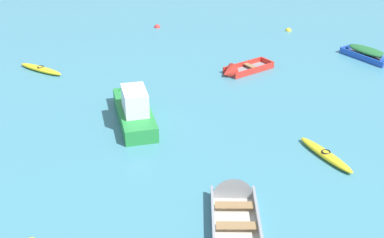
{
  "coord_description": "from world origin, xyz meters",
  "views": [
    {
      "loc": [
        5.04,
        -0.26,
        11.11
      ],
      "look_at": [
        0.0,
        20.16,
        0.15
      ],
      "focal_mm": 47.6,
      "sensor_mm": 36.0,
      "label": 1
    }
  ],
  "objects_px": {
    "kayak_yellow_back_row_center": "(326,154)",
    "rowboat_blue_far_right": "(376,57)",
    "motor_launch_green_near_left": "(133,107)",
    "rowboat_grey_back_row_left": "(234,202)",
    "mooring_buoy_between_boats_right": "(288,31)",
    "mooring_buoy_trailing": "(157,27)",
    "rowboat_red_outer_right": "(237,71)",
    "kayak_yellow_far_left": "(41,69)"
  },
  "relations": [
    {
      "from": "kayak_yellow_back_row_center",
      "to": "rowboat_blue_far_right",
      "type": "bearing_deg",
      "value": 77.05
    },
    {
      "from": "rowboat_blue_far_right",
      "to": "mooring_buoy_trailing",
      "type": "bearing_deg",
      "value": 167.4
    },
    {
      "from": "kayak_yellow_back_row_center",
      "to": "rowboat_blue_far_right",
      "type": "relative_size",
      "value": 0.76
    },
    {
      "from": "mooring_buoy_between_boats_right",
      "to": "mooring_buoy_trailing",
      "type": "bearing_deg",
      "value": -171.13
    },
    {
      "from": "rowboat_grey_back_row_left",
      "to": "mooring_buoy_trailing",
      "type": "distance_m",
      "value": 21.48
    },
    {
      "from": "rowboat_blue_far_right",
      "to": "mooring_buoy_between_boats_right",
      "type": "height_order",
      "value": "rowboat_blue_far_right"
    },
    {
      "from": "kayak_yellow_back_row_center",
      "to": "rowboat_grey_back_row_left",
      "type": "relative_size",
      "value": 0.59
    },
    {
      "from": "rowboat_red_outer_right",
      "to": "motor_launch_green_near_left",
      "type": "xyz_separation_m",
      "value": [
        -3.88,
        -6.54,
        0.41
      ]
    },
    {
      "from": "kayak_yellow_far_left",
      "to": "mooring_buoy_trailing",
      "type": "bearing_deg",
      "value": 67.54
    },
    {
      "from": "kayak_yellow_far_left",
      "to": "mooring_buoy_between_boats_right",
      "type": "xyz_separation_m",
      "value": [
        13.28,
        11.1,
        -0.15
      ]
    },
    {
      "from": "rowboat_blue_far_right",
      "to": "mooring_buoy_trailing",
      "type": "distance_m",
      "value": 15.2
    },
    {
      "from": "rowboat_red_outer_right",
      "to": "rowboat_blue_far_right",
      "type": "xyz_separation_m",
      "value": [
        7.78,
        4.02,
        0.13
      ]
    },
    {
      "from": "kayak_yellow_back_row_center",
      "to": "kayak_yellow_far_left",
      "type": "xyz_separation_m",
      "value": [
        -16.05,
        5.72,
        0.0
      ]
    },
    {
      "from": "rowboat_red_outer_right",
      "to": "rowboat_blue_far_right",
      "type": "distance_m",
      "value": 8.76
    },
    {
      "from": "mooring_buoy_between_boats_right",
      "to": "kayak_yellow_far_left",
      "type": "bearing_deg",
      "value": -140.09
    },
    {
      "from": "rowboat_blue_far_right",
      "to": "kayak_yellow_far_left",
      "type": "xyz_separation_m",
      "value": [
        -18.83,
        -6.34,
        -0.14
      ]
    },
    {
      "from": "mooring_buoy_trailing",
      "to": "mooring_buoy_between_boats_right",
      "type": "distance_m",
      "value": 9.4
    },
    {
      "from": "kayak_yellow_back_row_center",
      "to": "kayak_yellow_far_left",
      "type": "bearing_deg",
      "value": 160.4
    },
    {
      "from": "rowboat_grey_back_row_left",
      "to": "mooring_buoy_trailing",
      "type": "relative_size",
      "value": 10.37
    },
    {
      "from": "rowboat_red_outer_right",
      "to": "kayak_yellow_far_left",
      "type": "xyz_separation_m",
      "value": [
        -11.04,
        -2.31,
        -0.02
      ]
    },
    {
      "from": "rowboat_red_outer_right",
      "to": "kayak_yellow_far_left",
      "type": "bearing_deg",
      "value": -168.17
    },
    {
      "from": "rowboat_blue_far_right",
      "to": "rowboat_grey_back_row_left",
      "type": "height_order",
      "value": "rowboat_grey_back_row_left"
    },
    {
      "from": "kayak_yellow_back_row_center",
      "to": "motor_launch_green_near_left",
      "type": "distance_m",
      "value": 9.03
    },
    {
      "from": "kayak_yellow_back_row_center",
      "to": "mooring_buoy_between_boats_right",
      "type": "distance_m",
      "value": 17.05
    },
    {
      "from": "rowboat_grey_back_row_left",
      "to": "kayak_yellow_back_row_center",
      "type": "bearing_deg",
      "value": 53.08
    },
    {
      "from": "mooring_buoy_trailing",
      "to": "motor_launch_green_near_left",
      "type": "bearing_deg",
      "value": -77.13
    },
    {
      "from": "rowboat_blue_far_right",
      "to": "kayak_yellow_far_left",
      "type": "bearing_deg",
      "value": -161.4
    },
    {
      "from": "rowboat_grey_back_row_left",
      "to": "rowboat_red_outer_right",
      "type": "bearing_deg",
      "value": 98.77
    },
    {
      "from": "motor_launch_green_near_left",
      "to": "mooring_buoy_between_boats_right",
      "type": "distance_m",
      "value": 16.51
    },
    {
      "from": "rowboat_blue_far_right",
      "to": "motor_launch_green_near_left",
      "type": "bearing_deg",
      "value": -137.84
    },
    {
      "from": "kayak_yellow_far_left",
      "to": "rowboat_blue_far_right",
      "type": "bearing_deg",
      "value": 18.6
    },
    {
      "from": "rowboat_blue_far_right",
      "to": "kayak_yellow_far_left",
      "type": "relative_size",
      "value": 1.11
    },
    {
      "from": "rowboat_red_outer_right",
      "to": "rowboat_blue_far_right",
      "type": "bearing_deg",
      "value": 27.34
    },
    {
      "from": "rowboat_red_outer_right",
      "to": "motor_launch_green_near_left",
      "type": "height_order",
      "value": "motor_launch_green_near_left"
    },
    {
      "from": "rowboat_red_outer_right",
      "to": "kayak_yellow_back_row_center",
      "type": "xyz_separation_m",
      "value": [
        5.01,
        -8.03,
        -0.02
      ]
    },
    {
      "from": "rowboat_grey_back_row_left",
      "to": "motor_launch_green_near_left",
      "type": "bearing_deg",
      "value": 135.54
    },
    {
      "from": "rowboat_blue_far_right",
      "to": "kayak_yellow_far_left",
      "type": "height_order",
      "value": "rowboat_blue_far_right"
    },
    {
      "from": "rowboat_blue_far_right",
      "to": "mooring_buoy_between_boats_right",
      "type": "relative_size",
      "value": 8.37
    },
    {
      "from": "kayak_yellow_back_row_center",
      "to": "motor_launch_green_near_left",
      "type": "bearing_deg",
      "value": 170.49
    },
    {
      "from": "rowboat_blue_far_right",
      "to": "motor_launch_green_near_left",
      "type": "height_order",
      "value": "motor_launch_green_near_left"
    },
    {
      "from": "motor_launch_green_near_left",
      "to": "rowboat_red_outer_right",
      "type": "bearing_deg",
      "value": 59.3
    },
    {
      "from": "rowboat_red_outer_right",
      "to": "rowboat_grey_back_row_left",
      "type": "distance_m",
      "value": 12.34
    }
  ]
}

